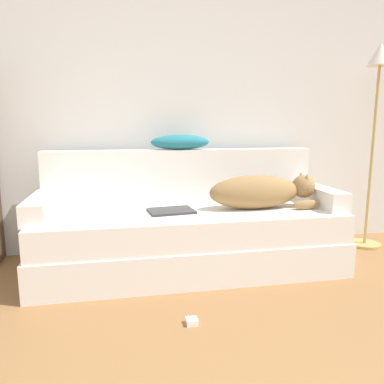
# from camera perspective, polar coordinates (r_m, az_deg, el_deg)

# --- Properties ---
(wall_back) EXTENTS (7.70, 0.06, 2.70)m
(wall_back) POSITION_cam_1_polar(r_m,az_deg,el_deg) (3.30, -0.42, 15.03)
(wall_back) COLOR silver
(wall_back) RESTS_ON ground_plane
(couch) EXTENTS (2.22, 0.85, 0.45)m
(couch) POSITION_cam_1_polar(r_m,az_deg,el_deg) (2.83, -0.38, -7.26)
(couch) COLOR silver
(couch) RESTS_ON ground_plane
(couch_backrest) EXTENTS (2.18, 0.15, 0.42)m
(couch_backrest) POSITION_cam_1_polar(r_m,az_deg,el_deg) (3.08, -1.62, 2.57)
(couch_backrest) COLOR silver
(couch_backrest) RESTS_ON couch
(couch_arm_left) EXTENTS (0.15, 0.66, 0.14)m
(couch_arm_left) POSITION_cam_1_polar(r_m,az_deg,el_deg) (2.75, -22.01, -2.05)
(couch_arm_left) COLOR silver
(couch_arm_left) RESTS_ON couch
(couch_arm_right) EXTENTS (0.15, 0.66, 0.14)m
(couch_arm_right) POSITION_cam_1_polar(r_m,az_deg,el_deg) (3.11, 18.70, -0.51)
(couch_arm_right) COLOR silver
(couch_arm_right) RESTS_ON couch
(dog) EXTENTS (0.83, 0.26, 0.26)m
(dog) POSITION_cam_1_polar(r_m,az_deg,el_deg) (2.84, 10.54, 0.08)
(dog) COLOR olive
(dog) RESTS_ON couch
(laptop) EXTENTS (0.34, 0.27, 0.02)m
(laptop) POSITION_cam_1_polar(r_m,az_deg,el_deg) (2.70, -3.19, -2.88)
(laptop) COLOR #2D2D30
(laptop) RESTS_ON couch
(throw_pillow) EXTENTS (0.47, 0.15, 0.12)m
(throw_pillow) POSITION_cam_1_polar(r_m,az_deg,el_deg) (3.03, -1.81, 7.60)
(throw_pillow) COLOR teal
(throw_pillow) RESTS_ON couch_backrest
(floor_lamp) EXTENTS (0.27, 0.27, 1.74)m
(floor_lamp) POSITION_cam_1_polar(r_m,az_deg,el_deg) (3.60, 26.33, 12.68)
(floor_lamp) COLOR tan
(floor_lamp) RESTS_ON ground_plane
(power_adapter) EXTENTS (0.06, 0.06, 0.03)m
(power_adapter) POSITION_cam_1_polar(r_m,az_deg,el_deg) (2.16, -0.03, -19.12)
(power_adapter) COLOR white
(power_adapter) RESTS_ON ground_plane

